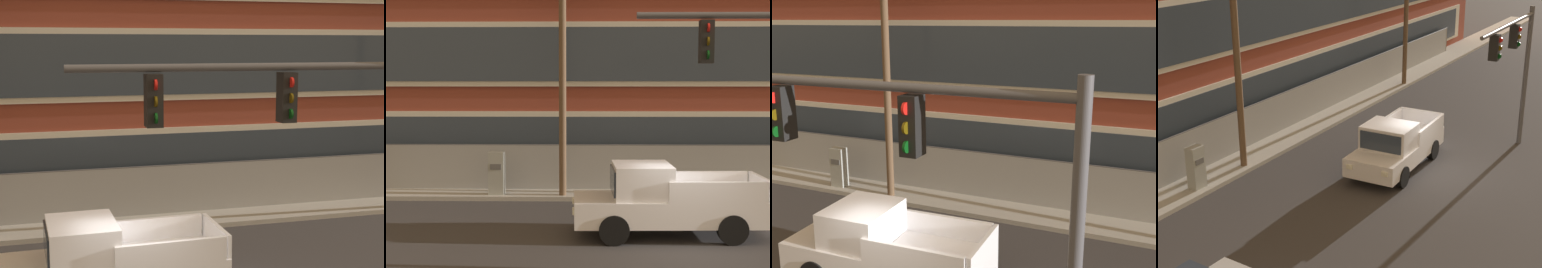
{
  "view_description": "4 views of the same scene",
  "coord_description": "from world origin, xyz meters",
  "views": [
    {
      "loc": [
        -2.04,
        -12.07,
        6.02
      ],
      "look_at": [
        2.35,
        4.17,
        3.44
      ],
      "focal_mm": 55.0,
      "sensor_mm": 36.0,
      "label": 1
    },
    {
      "loc": [
        -2.55,
        -14.85,
        4.19
      ],
      "look_at": [
        -2.9,
        3.74,
        2.6
      ],
      "focal_mm": 55.0,
      "sensor_mm": 36.0,
      "label": 2
    },
    {
      "loc": [
        5.79,
        -8.27,
        6.57
      ],
      "look_at": [
        0.32,
        4.27,
        3.31
      ],
      "focal_mm": 45.0,
      "sensor_mm": 36.0,
      "label": 3
    },
    {
      "loc": [
        -19.73,
        -8.04,
        9.1
      ],
      "look_at": [
        -1.84,
        2.37,
        1.63
      ],
      "focal_mm": 55.0,
      "sensor_mm": 36.0,
      "label": 4
    }
  ],
  "objects": [
    {
      "name": "ground_plane",
      "position": [
        0.0,
        0.0,
        0.0
      ],
      "size": [
        160.0,
        160.0,
        0.0
      ],
      "primitive_type": "plane",
      "color": "#333030"
    },
    {
      "name": "utility_pole_near_corner",
      "position": [
        -3.5,
        6.2,
        4.8
      ],
      "size": [
        2.23,
        0.26,
        8.75
      ],
      "color": "brown",
      "rests_on": "ground"
    },
    {
      "name": "electrical_cabinet",
      "position": [
        -5.93,
        6.31,
        0.86
      ],
      "size": [
        0.56,
        0.43,
        1.71
      ],
      "color": "#939993",
      "rests_on": "ground"
    },
    {
      "name": "chain_link_fence",
      "position": [
        3.21,
        7.4,
        0.96
      ],
      "size": [
        35.37,
        0.06,
        1.89
      ],
      "color": "gray",
      "rests_on": "ground"
    },
    {
      "name": "pickup_truck_white",
      "position": [
        -0.5,
        1.11,
        0.95
      ],
      "size": [
        5.27,
        2.21,
        2.0
      ],
      "color": "silver",
      "rests_on": "ground"
    },
    {
      "name": "sidewalk_building_side",
      "position": [
        0.0,
        6.86,
        0.08
      ],
      "size": [
        80.0,
        2.12,
        0.16
      ],
      "primitive_type": "cube",
      "color": "#9E9B93",
      "rests_on": "ground"
    }
  ]
}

